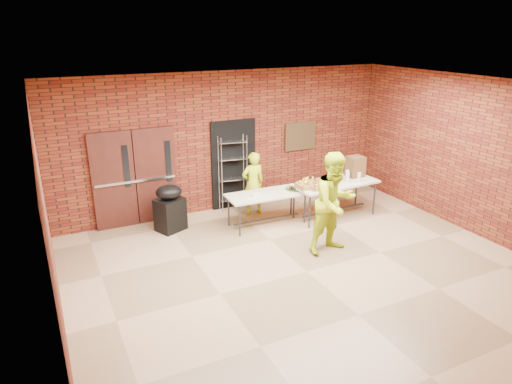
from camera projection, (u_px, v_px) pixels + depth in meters
room at (311, 187)px, 7.55m from camera, size 8.08×7.08×3.28m
double_doors at (135, 178)px, 9.73m from camera, size 1.78×0.12×2.10m
dark_doorway at (234, 164)px, 10.70m from camera, size 1.10×0.06×2.10m
bronze_plaque at (300, 136)px, 11.26m from camera, size 0.85×0.04×0.70m
wire_rack at (233, 173)px, 10.60m from camera, size 0.68×0.32×1.78m
table_left at (267, 196)px, 9.81m from camera, size 1.78×0.79×0.72m
table_right at (335, 185)px, 10.24m from camera, size 2.00×0.91×0.81m
basket_bananas at (307, 185)px, 9.86m from camera, size 0.45×0.35×0.14m
basket_oranges at (327, 181)px, 10.10m from camera, size 0.44×0.34×0.14m
basket_apples at (319, 186)px, 9.80m from camera, size 0.41×0.32×0.13m
muffin_tray at (294, 187)px, 10.03m from camera, size 0.38×0.38×0.10m
napkin_box at (255, 195)px, 9.63m from camera, size 0.16×0.11×0.05m
coffee_dispenser at (355, 166)px, 10.56m from camera, size 0.36×0.32×0.48m
cup_stack_front at (348, 177)px, 10.19m from camera, size 0.08×0.08×0.25m
cup_stack_mid at (359, 178)px, 10.18m from camera, size 0.08×0.08×0.23m
cup_stack_back at (347, 175)px, 10.37m from camera, size 0.08×0.08×0.23m
covered_grill at (170, 208)px, 9.59m from camera, size 0.69×0.64×1.01m
volunteer_woman at (253, 184)px, 10.37m from camera, size 0.54×0.36×1.47m
volunteer_man at (335, 203)px, 8.54m from camera, size 1.03×0.84×1.96m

